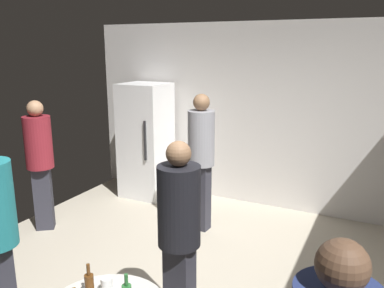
{
  "coord_description": "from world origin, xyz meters",
  "views": [
    {
      "loc": [
        1.76,
        -2.97,
        2.36
      ],
      "look_at": [
        -0.06,
        0.7,
        1.35
      ],
      "focal_mm": 37.26,
      "sensor_mm": 36.0,
      "label": 1
    }
  ],
  "objects_px": {
    "person_in_black_shirt": "(179,226)",
    "person_in_gray_shirt": "(201,152)",
    "person_in_maroon_shirt": "(39,156)",
    "beer_bottle_brown": "(89,284)",
    "plastic_cup_white": "(107,285)",
    "refrigerator": "(146,140)"
  },
  "relations": [
    {
      "from": "refrigerator",
      "to": "person_in_black_shirt",
      "type": "relative_size",
      "value": 1.08
    },
    {
      "from": "refrigerator",
      "to": "person_in_maroon_shirt",
      "type": "distance_m",
      "value": 1.75
    },
    {
      "from": "beer_bottle_brown",
      "to": "person_in_maroon_shirt",
      "type": "distance_m",
      "value": 2.84
    },
    {
      "from": "person_in_gray_shirt",
      "to": "person_in_maroon_shirt",
      "type": "bearing_deg",
      "value": -60.51
    },
    {
      "from": "refrigerator",
      "to": "plastic_cup_white",
      "type": "height_order",
      "value": "refrigerator"
    },
    {
      "from": "person_in_maroon_shirt",
      "to": "person_in_black_shirt",
      "type": "bearing_deg",
      "value": 32.37
    },
    {
      "from": "person_in_black_shirt",
      "to": "person_in_gray_shirt",
      "type": "bearing_deg",
      "value": -156.23
    },
    {
      "from": "refrigerator",
      "to": "beer_bottle_brown",
      "type": "distance_m",
      "value": 3.79
    },
    {
      "from": "beer_bottle_brown",
      "to": "plastic_cup_white",
      "type": "relative_size",
      "value": 2.09
    },
    {
      "from": "beer_bottle_brown",
      "to": "person_in_black_shirt",
      "type": "relative_size",
      "value": 0.14
    },
    {
      "from": "person_in_gray_shirt",
      "to": "refrigerator",
      "type": "bearing_deg",
      "value": -116.25
    },
    {
      "from": "refrigerator",
      "to": "person_in_black_shirt",
      "type": "xyz_separation_m",
      "value": [
        2.01,
        -2.63,
        0.08
      ]
    },
    {
      "from": "refrigerator",
      "to": "person_in_gray_shirt",
      "type": "bearing_deg",
      "value": -29.75
    },
    {
      "from": "refrigerator",
      "to": "beer_bottle_brown",
      "type": "relative_size",
      "value": 7.83
    },
    {
      "from": "beer_bottle_brown",
      "to": "person_in_black_shirt",
      "type": "height_order",
      "value": "person_in_black_shirt"
    },
    {
      "from": "person_in_gray_shirt",
      "to": "person_in_black_shirt",
      "type": "bearing_deg",
      "value": 23.6
    },
    {
      "from": "refrigerator",
      "to": "beer_bottle_brown",
      "type": "height_order",
      "value": "refrigerator"
    },
    {
      "from": "beer_bottle_brown",
      "to": "person_in_gray_shirt",
      "type": "bearing_deg",
      "value": 98.78
    },
    {
      "from": "person_in_maroon_shirt",
      "to": "plastic_cup_white",
      "type": "bearing_deg",
      "value": 18.28
    },
    {
      "from": "plastic_cup_white",
      "to": "person_in_gray_shirt",
      "type": "height_order",
      "value": "person_in_gray_shirt"
    },
    {
      "from": "refrigerator",
      "to": "person_in_gray_shirt",
      "type": "relative_size",
      "value": 1.01
    },
    {
      "from": "person_in_black_shirt",
      "to": "plastic_cup_white",
      "type": "bearing_deg",
      "value": -12.67
    }
  ]
}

